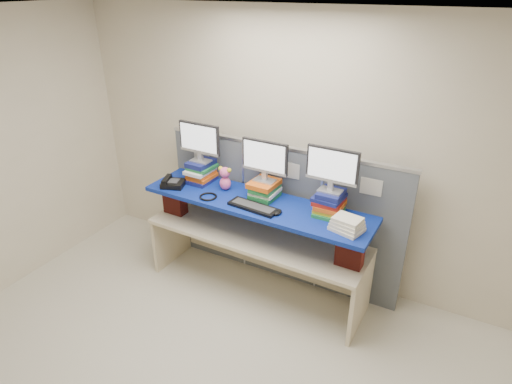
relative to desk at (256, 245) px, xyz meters
The scene contains 18 objects.
room 1.66m from the desk, 85.70° to the right, with size 5.00×4.00×2.80m.
cubicle_partition 0.43m from the desk, 73.40° to the left, with size 2.60×0.06×1.53m.
desk is the anchor object (origin of this frame).
brick_pier_left 1.03m from the desk, behind, with size 0.24×0.13×0.32m, color maroon.
brick_pier_right 1.03m from the desk, ahead, with size 0.24×0.13×0.32m, color maroon.
blue_board 0.49m from the desk, ahead, with size 2.31×0.58×0.04m, color navy.
book_stack_left 0.97m from the desk, 168.86° to the left, with size 0.26×0.32×0.23m.
book_stack_center 0.61m from the desk, 72.70° to the left, with size 0.27×0.31×0.17m.
book_stack_right 0.94m from the desk, ahead, with size 0.27×0.31×0.22m.
monitor_left 1.22m from the desk, 169.03° to the left, with size 0.47×0.14×0.41m.
monitor_center 0.92m from the desk, 74.62° to the left, with size 0.47×0.14×0.41m.
monitor_right 1.19m from the desk, ahead, with size 0.47×0.14×0.41m.
keyboard 0.54m from the desk, 72.71° to the right, with size 0.51×0.21×0.03m.
mouse 0.61m from the desk, 23.75° to the right, with size 0.06×0.12×0.04m, color black.
desk_phone 1.08m from the desk, behind, with size 0.28×0.26×0.10m.
headset 0.70m from the desk, 161.96° to the right, with size 0.18×0.18×0.02m, color black.
plush_toy 0.75m from the desk, 167.79° to the left, with size 0.15×0.11×0.25m.
binder_stack 1.10m from the desk, ahead, with size 0.30×0.26×0.12m.
Camera 1 is at (1.60, -1.82, 2.98)m, focal length 30.00 mm.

